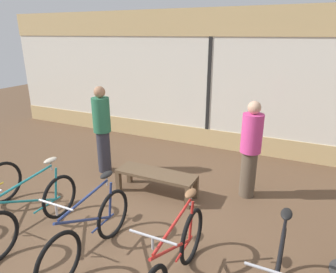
{
  "coord_description": "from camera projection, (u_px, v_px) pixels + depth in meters",
  "views": [
    {
      "loc": [
        2.13,
        -2.76,
        2.67
      ],
      "look_at": [
        0.0,
        1.73,
        0.95
      ],
      "focal_mm": 32.0,
      "sensor_mm": 36.0,
      "label": 1
    }
  ],
  "objects": [
    {
      "name": "bicycle_left",
      "position": [
        31.0,
        212.0,
        4.05
      ],
      "size": [
        0.46,
        1.74,
        1.02
      ],
      "color": "black",
      "rests_on": "ground_plane"
    },
    {
      "name": "shop_back_wall",
      "position": [
        209.0,
        80.0,
        6.94
      ],
      "size": [
        12.0,
        0.08,
        3.2
      ],
      "color": "tan",
      "rests_on": "ground_plane"
    },
    {
      "name": "bicycle_center",
      "position": [
        90.0,
        232.0,
        3.64
      ],
      "size": [
        0.46,
        1.67,
        1.02
      ],
      "color": "black",
      "rests_on": "ground_plane"
    },
    {
      "name": "display_bench",
      "position": [
        156.0,
        176.0,
        5.14
      ],
      "size": [
        1.4,
        0.44,
        0.41
      ],
      "color": "brown",
      "rests_on": "ground_plane"
    },
    {
      "name": "customer_near_rack",
      "position": [
        250.0,
        148.0,
        4.92
      ],
      "size": [
        0.43,
        0.43,
        1.67
      ],
      "color": "brown",
      "rests_on": "ground_plane"
    },
    {
      "name": "bicycle_right",
      "position": [
        175.0,
        261.0,
        3.18
      ],
      "size": [
        0.46,
        1.73,
        1.02
      ],
      "color": "black",
      "rests_on": "ground_plane"
    },
    {
      "name": "ground_plane",
      "position": [
        114.0,
        239.0,
        4.09
      ],
      "size": [
        24.0,
        24.0,
        0.0
      ],
      "primitive_type": "plane",
      "color": "brown"
    },
    {
      "name": "customer_by_window",
      "position": [
        102.0,
        128.0,
        5.84
      ],
      "size": [
        0.35,
        0.35,
        1.73
      ],
      "color": "#2D2D38",
      "rests_on": "ground_plane"
    }
  ]
}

